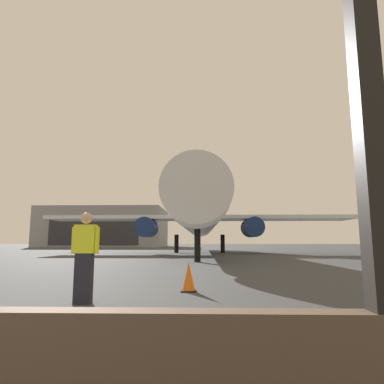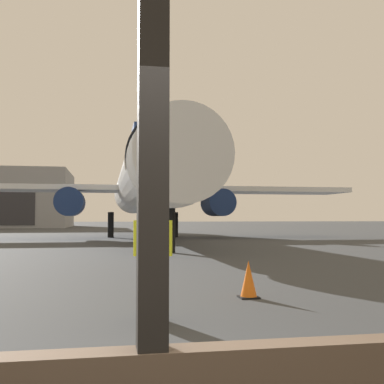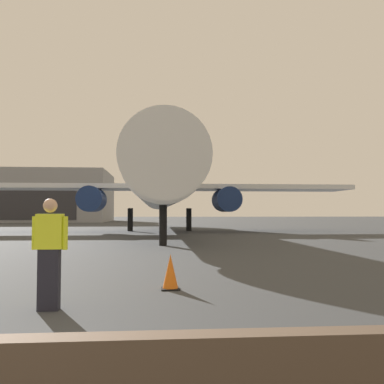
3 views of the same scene
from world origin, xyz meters
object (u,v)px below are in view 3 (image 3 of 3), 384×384
at_px(airplane, 160,183).
at_px(ground_crew_worker, 50,252).
at_px(distant_hangar, 32,197).
at_px(traffic_cone, 170,273).

relative_size(airplane, ground_crew_worker, 19.35).
distance_m(ground_crew_worker, distant_hangar, 70.07).
bearing_deg(distant_hangar, traffic_cone, -72.29).
height_order(ground_crew_worker, distant_hangar, distant_hangar).
bearing_deg(traffic_cone, distant_hangar, 107.71).
bearing_deg(traffic_cone, airplane, 89.88).
xyz_separation_m(airplane, ground_crew_worker, (-2.00, -26.02, -2.90)).
bearing_deg(traffic_cone, ground_crew_worker, -139.94).
bearing_deg(ground_crew_worker, airplane, 85.60).
height_order(airplane, ground_crew_worker, airplane).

